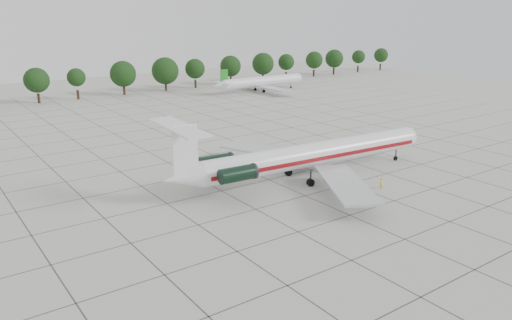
# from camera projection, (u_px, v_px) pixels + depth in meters

# --- Properties ---
(ground) EXTENTS (260.00, 260.00, 0.00)m
(ground) POSITION_uv_depth(u_px,v_px,m) (269.00, 180.00, 71.50)
(ground) COLOR #B7B7AF
(ground) RESTS_ON ground
(apron_joints) EXTENTS (170.00, 170.00, 0.02)m
(apron_joints) POSITION_uv_depth(u_px,v_px,m) (215.00, 156.00, 83.19)
(apron_joints) COLOR #383838
(apron_joints) RESTS_ON ground
(main_airliner) EXTENTS (43.40, 34.03, 10.17)m
(main_airliner) POSITION_uv_depth(u_px,v_px,m) (303.00, 156.00, 70.40)
(main_airliner) COLOR silver
(main_airliner) RESTS_ON ground
(ground_crew) EXTENTS (0.67, 0.55, 1.59)m
(ground_crew) POSITION_uv_depth(u_px,v_px,m) (381.00, 183.00, 67.58)
(ground_crew) COLOR yellow
(ground_crew) RESTS_ON ground
(bg_airliner_d) EXTENTS (28.24, 27.20, 7.40)m
(bg_airliner_d) POSITION_uv_depth(u_px,v_px,m) (262.00, 82.00, 149.66)
(bg_airliner_d) COLOR silver
(bg_airliner_d) RESTS_ON ground
(tree_line) EXTENTS (249.86, 8.44, 10.22)m
(tree_line) POSITION_uv_depth(u_px,v_px,m) (37.00, 80.00, 129.54)
(tree_line) COLOR #332114
(tree_line) RESTS_ON ground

